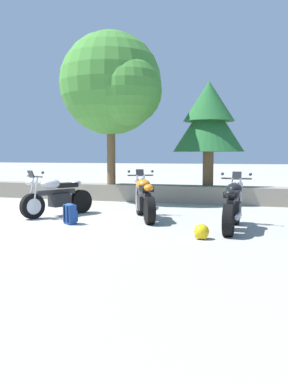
# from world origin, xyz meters

# --- Properties ---
(ground_plane) EXTENTS (120.00, 120.00, 0.00)m
(ground_plane) POSITION_xyz_m (0.00, 0.00, 0.00)
(ground_plane) COLOR #A3A099
(stone_wall) EXTENTS (36.00, 0.80, 0.55)m
(stone_wall) POSITION_xyz_m (0.00, 4.80, 0.28)
(stone_wall) COLOR gray
(stone_wall) RESTS_ON ground
(motorcycle_silver_near_left) EXTENTS (1.16, 1.90, 1.18)m
(motorcycle_silver_near_left) POSITION_xyz_m (0.88, 0.97, 0.49)
(motorcycle_silver_near_left) COLOR black
(motorcycle_silver_near_left) RESTS_ON ground
(motorcycle_orange_centre) EXTENTS (1.11, 1.92, 1.18)m
(motorcycle_orange_centre) POSITION_xyz_m (3.16, 1.12, 0.49)
(motorcycle_orange_centre) COLOR black
(motorcycle_orange_centre) RESTS_ON ground
(motorcycle_black_far_right) EXTENTS (0.67, 2.06, 1.18)m
(motorcycle_black_far_right) POSITION_xyz_m (5.32, 0.32, 0.49)
(motorcycle_black_far_right) COLOR black
(motorcycle_black_far_right) RESTS_ON ground
(rider_backpack) EXTENTS (0.35, 0.35, 0.47)m
(rider_backpack) POSITION_xyz_m (1.77, -0.04, 0.24)
(rider_backpack) COLOR navy
(rider_backpack) RESTS_ON ground
(rider_helmet) EXTENTS (0.28, 0.28, 0.28)m
(rider_helmet) POSITION_xyz_m (4.84, -0.83, 0.14)
(rider_helmet) COLOR yellow
(rider_helmet) RESTS_ON ground
(leafy_tree_far_left) EXTENTS (3.52, 3.35, 5.01)m
(leafy_tree_far_left) POSITION_xyz_m (1.12, 4.50, 3.81)
(leafy_tree_far_left) COLOR brown
(leafy_tree_far_left) RESTS_ON stone_wall
(pine_tree_mid_left) EXTENTS (2.28, 2.28, 3.35)m
(pine_tree_mid_left) POSITION_xyz_m (4.14, 5.09, 2.71)
(pine_tree_mid_left) COLOR brown
(pine_tree_mid_left) RESTS_ON stone_wall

